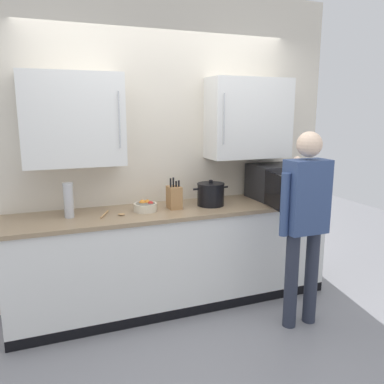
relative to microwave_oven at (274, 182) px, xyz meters
The scene contains 10 objects.
ground_plane 1.70m from the microwave_oven, 144.12° to the right, with size 9.38×9.38×0.00m, color gray.
back_wall_tiled 1.18m from the microwave_oven, 165.44° to the left, with size 3.51×0.44×2.88m.
counter_unit 1.24m from the microwave_oven, behind, with size 2.94×0.66×0.91m.
microwave_oven is the anchor object (origin of this frame).
stock_pot 0.72m from the microwave_oven, behind, with size 0.35×0.25×0.24m.
thermos_flask 1.98m from the microwave_oven, behind, with size 0.08×0.08×0.29m.
knife_block 1.07m from the microwave_oven, behind, with size 0.11×0.15×0.29m.
fruit_bowl 1.34m from the microwave_oven, behind, with size 0.20×0.20×0.10m.
wooden_spoon 1.64m from the microwave_oven, behind, with size 0.22×0.22×0.02m.
person_figure 0.81m from the microwave_oven, 105.18° to the right, with size 0.50×0.58×1.62m.
Camera 1 is at (-1.10, -2.52, 1.78)m, focal length 36.68 mm.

